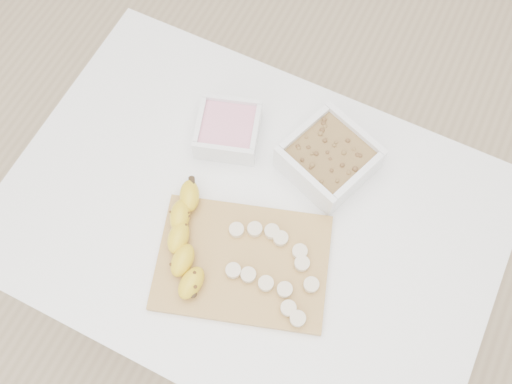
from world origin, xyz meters
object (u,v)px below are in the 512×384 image
at_px(bowl_yogurt, 228,130).
at_px(table, 250,231).
at_px(cutting_board, 243,262).
at_px(banana, 186,241).
at_px(bowl_granola, 329,158).

bearing_deg(bowl_yogurt, table, -49.82).
xyz_separation_m(cutting_board, banana, (-0.11, -0.02, 0.03)).
distance_m(bowl_yogurt, banana, 0.26).
bearing_deg(table, bowl_yogurt, 130.18).
xyz_separation_m(table, bowl_granola, (0.10, 0.17, 0.13)).
bearing_deg(bowl_granola, table, -119.57).
bearing_deg(cutting_board, banana, -171.45).
xyz_separation_m(bowl_yogurt, cutting_board, (0.15, -0.24, -0.02)).
bearing_deg(bowl_granola, cutting_board, -103.63).
distance_m(table, cutting_board, 0.14).
bearing_deg(table, cutting_board, -71.13).
bearing_deg(cutting_board, bowl_yogurt, 122.79).
bearing_deg(banana, bowl_granola, 39.65).
bearing_deg(banana, bowl_yogurt, 80.84).
bearing_deg(bowl_yogurt, cutting_board, -57.21).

